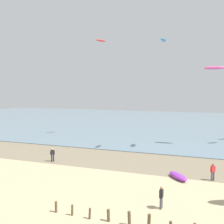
# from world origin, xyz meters

# --- Properties ---
(wet_sand_strip) EXTENTS (120.00, 8.60, 0.01)m
(wet_sand_strip) POSITION_xyz_m (0.00, 18.93, 0.00)
(wet_sand_strip) COLOR #84755B
(wet_sand_strip) RESTS_ON ground
(sea) EXTENTS (160.00, 70.00, 0.10)m
(sea) POSITION_xyz_m (0.00, 58.23, 0.05)
(sea) COLOR slate
(sea) RESTS_ON ground
(person_nearest_camera) EXTENTS (0.29, 0.56, 1.71)m
(person_nearest_camera) POSITION_xyz_m (4.06, 7.56, 0.92)
(person_nearest_camera) COLOR #4C4C56
(person_nearest_camera) RESTS_ON ground
(person_by_waterline) EXTENTS (0.48, 0.39, 1.71)m
(person_by_waterline) POSITION_xyz_m (-10.46, 15.59, 0.92)
(person_by_waterline) COLOR #232328
(person_by_waterline) RESTS_ON ground
(person_left_flank) EXTENTS (0.50, 0.38, 1.71)m
(person_left_flank) POSITION_xyz_m (8.10, 15.03, 0.92)
(person_left_flank) COLOR #4C4C56
(person_left_flank) RESTS_ON ground
(grounded_kite) EXTENTS (2.41, 2.75, 0.54)m
(grounded_kite) POSITION_xyz_m (4.83, 14.45, 0.27)
(grounded_kite) COLOR purple
(grounded_kite) RESTS_ON ground
(kite_aloft_2) EXTENTS (1.79, 2.25, 0.36)m
(kite_aloft_2) POSITION_xyz_m (-11.02, 33.73, 18.31)
(kite_aloft_2) COLOR red
(kite_aloft_4) EXTENTS (0.74, 2.00, 0.36)m
(kite_aloft_4) POSITION_xyz_m (1.82, 24.88, 15.89)
(kite_aloft_4) COLOR #2384D1
(kite_aloft_5) EXTENTS (3.22, 1.09, 0.60)m
(kite_aloft_5) POSITION_xyz_m (8.97, 30.97, 12.37)
(kite_aloft_5) COLOR #E54C99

